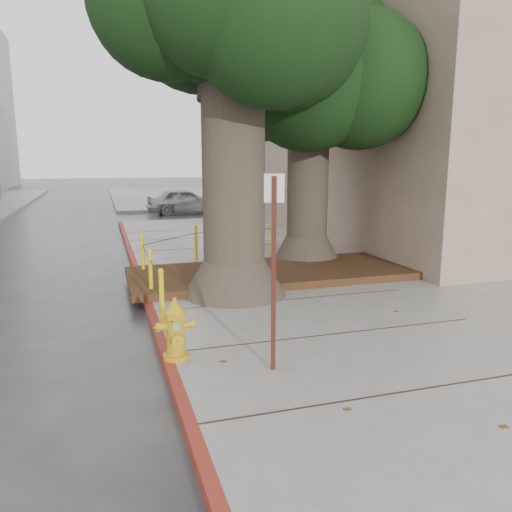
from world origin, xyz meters
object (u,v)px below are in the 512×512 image
Objects in this scene: car_silver at (185,201)px; fire_hydrant at (175,329)px; car_red at (326,200)px; signpost at (274,262)px.

fire_hydrant is at bearing 168.72° from car_silver.
car_red is (11.09, 18.87, -0.03)m from fire_hydrant.
signpost reaches higher than car_red.
car_red is at bearing -94.01° from car_silver.
signpost is 21.99m from car_red.
fire_hydrant is at bearing 151.34° from car_red.
car_silver is 7.82m from car_red.
fire_hydrant is 21.89m from car_red.
signpost reaches higher than fire_hydrant.
car_silver is 1.18× the size of car_red.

